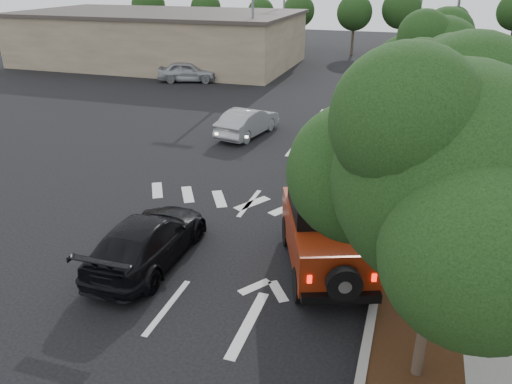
% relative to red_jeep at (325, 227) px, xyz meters
% --- Properties ---
extents(ground, '(120.00, 120.00, 0.00)m').
position_rel_red_jeep_xyz_m(ground, '(-3.12, -2.97, -1.12)').
color(ground, black).
rests_on(ground, ground).
extents(curb, '(0.20, 70.00, 0.15)m').
position_rel_red_jeep_xyz_m(curb, '(1.48, 9.03, -1.04)').
color(curb, '#9E9B93').
rests_on(curb, ground).
extents(planting_strip, '(1.80, 70.00, 0.12)m').
position_rel_red_jeep_xyz_m(planting_strip, '(2.48, 9.03, -1.06)').
color(planting_strip, black).
rests_on(planting_strip, ground).
extents(sidewalk, '(2.00, 70.00, 0.12)m').
position_rel_red_jeep_xyz_m(sidewalk, '(4.38, 9.03, -1.06)').
color(sidewalk, gray).
rests_on(sidewalk, ground).
extents(commercial_building, '(22.00, 12.00, 4.00)m').
position_rel_red_jeep_xyz_m(commercial_building, '(-19.12, 27.03, 0.88)').
color(commercial_building, '#7F7058').
rests_on(commercial_building, ground).
extents(transmission_tower, '(7.00, 4.00, 28.00)m').
position_rel_red_jeep_xyz_m(transmission_tower, '(2.88, 45.03, -1.12)').
color(transmission_tower, slate).
rests_on(transmission_tower, ground).
extents(street_tree_near, '(3.80, 3.80, 5.92)m').
position_rel_red_jeep_xyz_m(street_tree_near, '(2.48, -3.47, -1.12)').
color(street_tree_near, black).
rests_on(street_tree_near, ground).
extents(street_tree_mid, '(3.20, 3.20, 5.32)m').
position_rel_red_jeep_xyz_m(street_tree_mid, '(2.48, 3.53, -1.12)').
color(street_tree_mid, black).
rests_on(street_tree_mid, ground).
extents(street_tree_far, '(3.40, 3.40, 5.62)m').
position_rel_red_jeep_xyz_m(street_tree_far, '(2.48, 10.03, -1.12)').
color(street_tree_far, black).
rests_on(street_tree_far, ground).
extents(light_pole_a, '(2.00, 0.22, 9.00)m').
position_rel_red_jeep_xyz_m(light_pole_a, '(-9.62, 23.03, -1.12)').
color(light_pole_a, slate).
rests_on(light_pole_a, ground).
extents(light_pole_b, '(2.00, 0.22, 9.00)m').
position_rel_red_jeep_xyz_m(light_pole_b, '(-10.62, 35.03, -1.12)').
color(light_pole_b, slate).
rests_on(light_pole_b, ground).
extents(red_jeep, '(3.17, 4.50, 2.20)m').
position_rel_red_jeep_xyz_m(red_jeep, '(0.00, 0.00, 0.00)').
color(red_jeep, black).
rests_on(red_jeep, ground).
extents(silver_suv_ahead, '(2.34, 4.91, 1.35)m').
position_rel_red_jeep_xyz_m(silver_suv_ahead, '(-0.12, 8.69, -0.44)').
color(silver_suv_ahead, '#A4A7AC').
rests_on(silver_suv_ahead, ground).
extents(black_suv_oncoming, '(1.88, 4.56, 1.32)m').
position_rel_red_jeep_xyz_m(black_suv_oncoming, '(-4.51, -1.28, -0.46)').
color(black_suv_oncoming, black).
rests_on(black_suv_oncoming, ground).
extents(silver_sedan_oncoming, '(2.12, 4.16, 1.31)m').
position_rel_red_jeep_xyz_m(silver_sedan_oncoming, '(-5.64, 10.24, -0.47)').
color(silver_sedan_oncoming, '#97999E').
rests_on(silver_sedan_oncoming, ground).
extents(parked_suv, '(4.41, 2.77, 1.40)m').
position_rel_red_jeep_xyz_m(parked_suv, '(-13.73, 20.84, -0.42)').
color(parked_suv, '#A2A5A9').
rests_on(parked_suv, ground).
extents(terracotta_planter, '(0.66, 0.66, 1.15)m').
position_rel_red_jeep_xyz_m(terracotta_planter, '(3.87, 0.65, -0.34)').
color(terracotta_planter, brown).
rests_on(terracotta_planter, ground).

